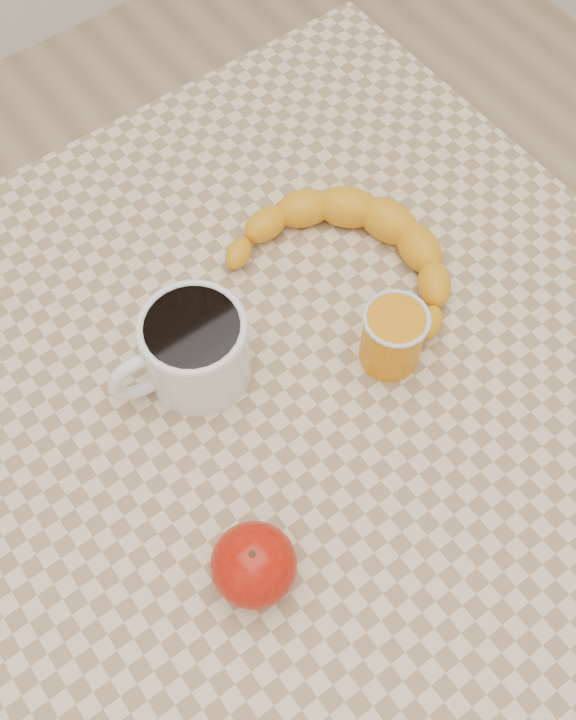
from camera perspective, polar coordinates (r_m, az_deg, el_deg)
ground at (r=1.51m, az=0.00°, el=-14.04°), size 3.00×3.00×0.00m
table at (r=0.89m, az=0.00°, el=-3.26°), size 0.80×0.80×0.75m
coffee_mug at (r=0.77m, az=-6.78°, el=0.86°), size 0.15×0.12×0.09m
orange_juice_glass at (r=0.79m, az=7.45°, el=1.66°), size 0.07×0.07×0.08m
apple at (r=0.70m, az=-2.45°, el=-14.34°), size 0.08×0.08×0.07m
banana at (r=0.86m, az=4.68°, el=7.44°), size 0.38×0.41×0.05m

